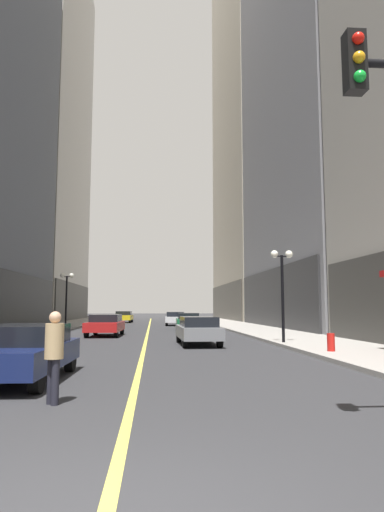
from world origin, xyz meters
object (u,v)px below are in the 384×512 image
at_px(car_navy, 22,350).
at_px(car_yellow, 124,316).
at_px(pedestrian_in_tan_trench, 54,350).
at_px(car_white, 175,318).
at_px(street_lamp_right_mid, 282,275).
at_px(car_grey, 198,329).
at_px(street_lamp_left_far, 67,288).
at_px(car_red, 106,324).
at_px(fire_hydrant_right, 331,344).
at_px(car_green, 188,321).

height_order(car_navy, car_yellow, same).
bearing_deg(pedestrian_in_tan_trench, car_white, 83.82).
xyz_separation_m(car_navy, street_lamp_right_mid, (9.15, 9.49, 2.54)).
xyz_separation_m(car_grey, street_lamp_left_far, (-8.88, 14.84, 2.54)).
relative_size(car_red, fire_hydrant_right, 5.72).
height_order(car_red, fire_hydrant_right, car_red).
distance_m(car_grey, pedestrian_in_tan_trench, 13.44).
height_order(street_lamp_left_far, street_lamp_right_mid, same).
relative_size(car_green, car_white, 1.08).
relative_size(car_navy, car_green, 1.04).
bearing_deg(car_green, car_yellow, 108.77).
relative_size(street_lamp_left_far, street_lamp_right_mid, 1.00).
height_order(car_navy, pedestrian_in_tan_trench, pedestrian_in_tan_trench).
distance_m(street_lamp_left_far, fire_hydrant_right, 24.07).
xyz_separation_m(car_navy, car_green, (5.85, 24.70, -0.00)).
bearing_deg(car_red, car_navy, -90.65).
xyz_separation_m(car_green, car_white, (-0.57, 8.98, -0.00)).
bearing_deg(car_grey, car_navy, -117.45).
bearing_deg(street_lamp_left_far, car_white, 44.48).
distance_m(car_green, street_lamp_right_mid, 15.77).
relative_size(car_navy, street_lamp_right_mid, 1.06).
distance_m(car_white, pedestrian_in_tan_trench, 36.68).
bearing_deg(fire_hydrant_right, car_grey, 131.36).
height_order(car_navy, car_green, same).
xyz_separation_m(car_green, car_yellow, (-6.17, 18.14, 0.00)).
distance_m(car_white, fire_hydrant_right, 28.95).
xyz_separation_m(car_navy, pedestrian_in_tan_trench, (1.33, -2.79, 0.25)).
height_order(car_grey, car_green, same).
distance_m(car_red, car_green, 9.32).
height_order(car_yellow, street_lamp_right_mid, street_lamp_right_mid).
xyz_separation_m(car_green, street_lamp_right_mid, (3.30, -15.21, 2.54)).
xyz_separation_m(car_grey, car_white, (0.05, 23.60, -0.00)).
xyz_separation_m(car_white, car_yellow, (-5.60, 9.17, 0.00)).
bearing_deg(street_lamp_left_far, car_navy, -81.66).
xyz_separation_m(car_white, street_lamp_right_mid, (3.87, -24.18, 2.54)).
bearing_deg(car_red, fire_hydrant_right, -52.30).
bearing_deg(car_white, car_navy, -98.91).
height_order(car_green, pedestrian_in_tan_trench, pedestrian_in_tan_trench).
xyz_separation_m(car_yellow, fire_hydrant_right, (9.97, -37.79, -0.32)).
bearing_deg(car_red, car_yellow, 91.16).
bearing_deg(fire_hydrant_right, car_navy, -152.35).
distance_m(street_lamp_left_far, street_lamp_right_mid, 20.04).
bearing_deg(car_grey, car_red, 124.92).
relative_size(car_white, fire_hydrant_right, 5.21).
bearing_deg(car_green, street_lamp_right_mid, -77.75).
height_order(car_green, street_lamp_left_far, street_lamp_left_far).
xyz_separation_m(car_red, pedestrian_in_tan_trench, (1.13, -20.07, 0.25)).
bearing_deg(car_green, car_red, -127.31).
height_order(car_white, street_lamp_left_far, street_lamp_left_far).
bearing_deg(car_red, pedestrian_in_tan_trench, -86.77).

